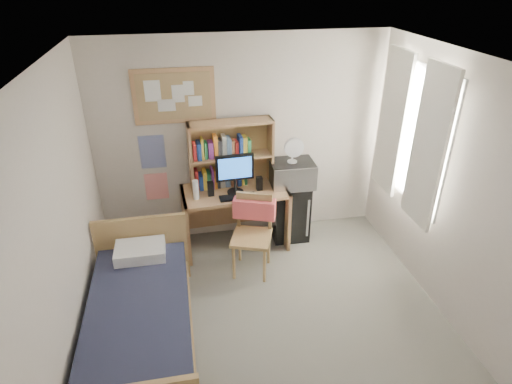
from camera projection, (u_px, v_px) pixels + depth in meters
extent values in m
cube|color=gray|center=(279.00, 346.00, 4.14)|extent=(3.60, 4.20, 0.02)
cube|color=white|center=(288.00, 75.00, 2.90)|extent=(3.60, 4.20, 0.02)
cube|color=beige|center=(242.00, 141.00, 5.34)|extent=(3.60, 0.04, 2.60)
cube|color=beige|center=(51.00, 259.00, 3.22)|extent=(0.04, 4.20, 2.60)
cube|color=beige|center=(478.00, 213.00, 3.82)|extent=(0.04, 4.20, 2.60)
cube|color=white|center=(411.00, 134.00, 4.71)|extent=(0.10, 1.40, 1.70)
cube|color=white|center=(428.00, 148.00, 4.36)|extent=(0.04, 0.55, 1.70)
cube|color=white|center=(392.00, 123.00, 5.05)|extent=(0.04, 0.55, 1.70)
cube|color=tan|center=(174.00, 96.00, 4.90)|extent=(0.94, 0.03, 0.64)
cube|color=navy|center=(152.00, 152.00, 5.17)|extent=(0.30, 0.01, 0.42)
cube|color=red|center=(157.00, 186.00, 5.39)|extent=(0.28, 0.01, 0.36)
cube|color=tan|center=(235.00, 218.00, 5.44)|extent=(1.32, 0.71, 0.81)
cube|color=tan|center=(252.00, 237.00, 4.92)|extent=(0.62, 0.62, 0.96)
cube|color=black|center=(290.00, 210.00, 5.64)|extent=(0.47, 0.47, 0.78)
cube|color=#1B1D30|center=(141.00, 326.00, 4.01)|extent=(0.96, 1.92, 0.53)
cube|color=tan|center=(231.00, 154.00, 5.18)|extent=(1.03, 0.31, 0.83)
cube|color=black|center=(235.00, 174.00, 5.08)|extent=(0.46, 0.06, 0.49)
cube|color=black|center=(238.00, 197.00, 5.07)|extent=(0.44, 0.16, 0.02)
cube|color=black|center=(211.00, 189.00, 5.09)|extent=(0.08, 0.08, 0.17)
cube|color=black|center=(259.00, 183.00, 5.22)|extent=(0.07, 0.07, 0.17)
cylinder|color=white|center=(196.00, 190.00, 5.00)|extent=(0.07, 0.07, 0.24)
cube|color=#FF6161|center=(254.00, 209.00, 4.97)|extent=(0.51, 0.31, 0.24)
cube|color=silver|center=(292.00, 173.00, 5.36)|extent=(0.55, 0.42, 0.31)
cylinder|color=white|center=(293.00, 151.00, 5.22)|extent=(0.25, 0.25, 0.30)
cube|color=white|center=(140.00, 251.00, 4.51)|extent=(0.52, 0.36, 0.12)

